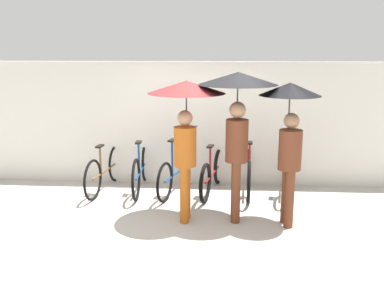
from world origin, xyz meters
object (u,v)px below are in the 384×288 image
parked_bicycle_4 (249,171)px  parked_bicycle_0 (105,170)px  parked_bicycle_1 (141,169)px  parked_bicycle_3 (213,173)px  pedestrian_leading (186,108)px  pedestrian_trailing (290,120)px  parked_bicycle_2 (176,171)px  pedestrian_center (237,101)px  parked_bicycle_5 (286,172)px

parked_bicycle_4 → parked_bicycle_0: bearing=94.6°
parked_bicycle_1 → parked_bicycle_3: 1.27m
pedestrian_leading → parked_bicycle_4: bearing=54.6°
parked_bicycle_4 → pedestrian_trailing: 1.80m
parked_bicycle_2 → pedestrian_center: size_ratio=0.80×
parked_bicycle_1 → pedestrian_trailing: (2.35, -1.32, 1.14)m
parked_bicycle_5 → pedestrian_trailing: bearing=-179.9°
parked_bicycle_1 → pedestrian_leading: bearing=-145.7°
parked_bicycle_5 → parked_bicycle_2: bearing=99.7°
pedestrian_leading → pedestrian_trailing: pedestrian_leading is taller
parked_bicycle_1 → pedestrian_leading: 1.99m
pedestrian_center → pedestrian_trailing: pedestrian_center is taller
parked_bicycle_0 → parked_bicycle_2: 1.27m
parked_bicycle_3 → pedestrian_center: size_ratio=0.79×
parked_bicycle_1 → pedestrian_center: pedestrian_center is taller
parked_bicycle_2 → pedestrian_trailing: (1.71, -1.26, 1.15)m
parked_bicycle_0 → parked_bicycle_1: parked_bicycle_0 is taller
pedestrian_center → pedestrian_leading: bearing=-175.4°
pedestrian_leading → pedestrian_center: 0.73m
parked_bicycle_0 → parked_bicycle_1: (0.63, 0.04, 0.01)m
parked_bicycle_4 → pedestrian_leading: bearing=144.7°
parked_bicycle_5 → parked_bicycle_1: bearing=98.1°
parked_bicycle_3 → parked_bicycle_4: parked_bicycle_3 is taller
parked_bicycle_2 → pedestrian_trailing: size_ratio=0.85×
parked_bicycle_3 → pedestrian_trailing: bearing=-127.7°
parked_bicycle_3 → pedestrian_trailing: pedestrian_trailing is taller
parked_bicycle_3 → pedestrian_leading: pedestrian_leading is taller
parked_bicycle_5 → pedestrian_leading: 2.40m
parked_bicycle_2 → pedestrian_center: 2.04m
pedestrian_leading → parked_bicycle_0: bearing=145.8°
parked_bicycle_1 → parked_bicycle_5: (2.54, -0.01, 0.01)m
parked_bicycle_1 → parked_bicycle_5: size_ratio=1.07×
parked_bicycle_2 → pedestrian_leading: bearing=-153.0°
parked_bicycle_4 → pedestrian_trailing: size_ratio=0.89×
parked_bicycle_4 → pedestrian_trailing: (0.45, -1.31, 1.14)m
pedestrian_leading → pedestrian_trailing: (1.45, -0.08, -0.13)m
parked_bicycle_1 → pedestrian_center: 2.43m
parked_bicycle_0 → parked_bicycle_5: parked_bicycle_5 is taller
parked_bicycle_0 → pedestrian_trailing: pedestrian_trailing is taller
pedestrian_center → pedestrian_trailing: (0.72, -0.14, -0.23)m
parked_bicycle_5 → pedestrian_leading: pedestrian_leading is taller
parked_bicycle_4 → pedestrian_center: 1.83m
pedestrian_center → pedestrian_trailing: 0.77m
pedestrian_center → parked_bicycle_2: bearing=131.6°
pedestrian_center → parked_bicycle_1: bearing=144.2°
parked_bicycle_0 → pedestrian_trailing: bearing=-106.1°
parked_bicycle_4 → pedestrian_trailing: bearing=-157.5°
parked_bicycle_1 → pedestrian_center: (1.63, -1.18, 1.37)m
parked_bicycle_0 → pedestrian_leading: (1.54, -1.19, 1.28)m
parked_bicycle_4 → parked_bicycle_1: bearing=93.6°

